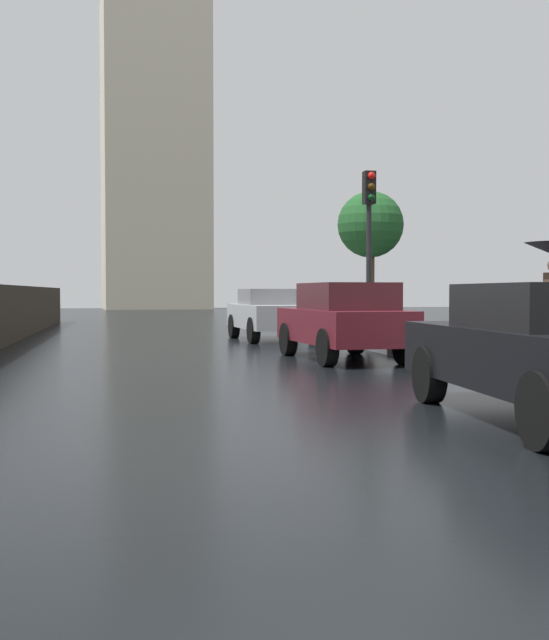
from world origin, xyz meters
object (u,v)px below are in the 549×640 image
(car_maroon_behind_camera, at_px, (344,320))
(traffic_light, at_px, (369,223))
(street_tree_near, at_px, (371,226))
(car_silver_mid_road, at_px, (273,313))

(car_maroon_behind_camera, height_order, traffic_light, traffic_light)
(car_maroon_behind_camera, distance_m, traffic_light, 3.76)
(traffic_light, xyz_separation_m, street_tree_near, (2.76, 8.49, 0.69))
(street_tree_near, bearing_deg, traffic_light, -108.02)
(car_maroon_behind_camera, xyz_separation_m, traffic_light, (1.39, 2.77, 2.12))
(street_tree_near, bearing_deg, car_maroon_behind_camera, -110.25)
(car_silver_mid_road, bearing_deg, traffic_light, -69.86)
(car_silver_mid_road, height_order, street_tree_near, street_tree_near)
(car_silver_mid_road, xyz_separation_m, car_maroon_behind_camera, (0.19, -6.39, 0.05))
(traffic_light, relative_size, street_tree_near, 0.83)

